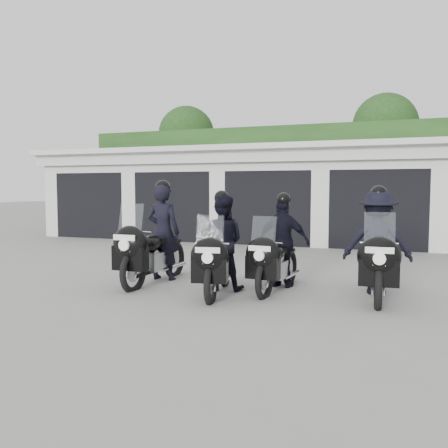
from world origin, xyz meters
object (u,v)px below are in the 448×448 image
(police_bike_a, at_px, (155,241))
(police_bike_c, at_px, (280,247))
(police_bike_b, at_px, (220,248))
(police_bike_d, at_px, (378,248))

(police_bike_a, height_order, police_bike_c, police_bike_a)
(police_bike_b, bearing_deg, police_bike_d, 3.37)
(police_bike_b, relative_size, police_bike_c, 1.02)
(police_bike_a, bearing_deg, police_bike_c, 7.91)
(police_bike_c, height_order, police_bike_d, police_bike_d)
(police_bike_a, xyz_separation_m, police_bike_c, (2.23, 0.24, -0.05))
(police_bike_b, xyz_separation_m, police_bike_d, (2.43, 0.60, 0.04))
(police_bike_b, height_order, police_bike_c, police_bike_b)
(police_bike_a, bearing_deg, police_bike_b, -11.90)
(police_bike_a, xyz_separation_m, police_bike_b, (1.36, -0.33, -0.03))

